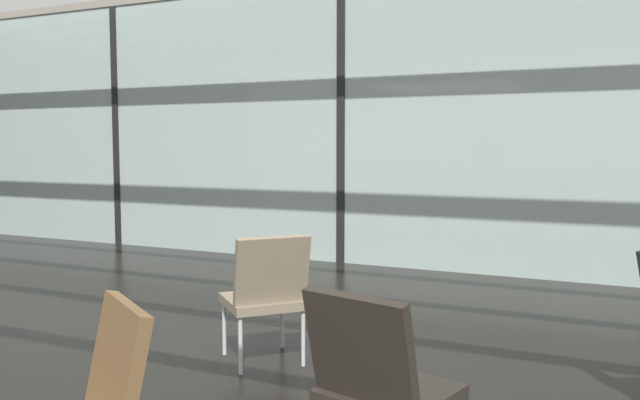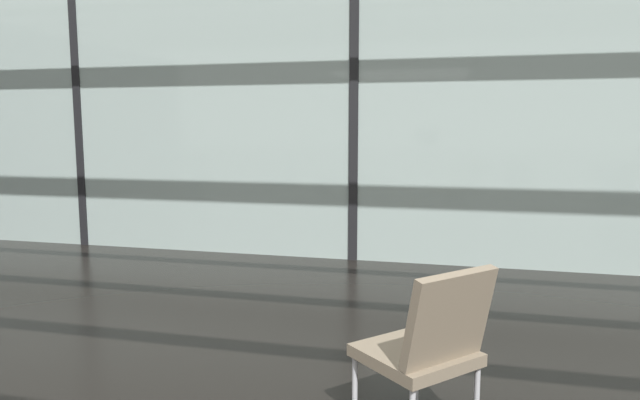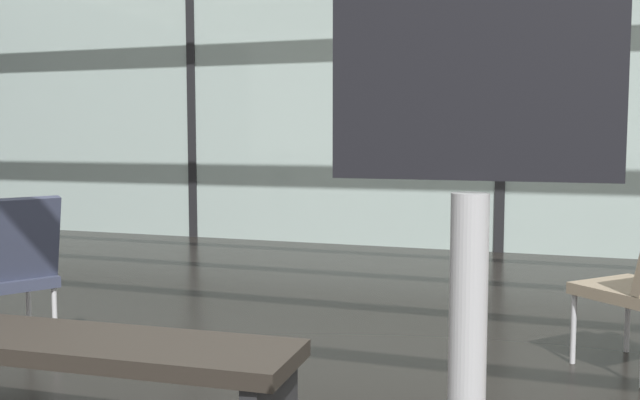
{
  "view_description": "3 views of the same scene",
  "coord_description": "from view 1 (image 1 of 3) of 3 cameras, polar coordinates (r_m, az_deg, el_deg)",
  "views": [
    {
      "loc": [
        3.15,
        -2.11,
        1.44
      ],
      "look_at": [
        -1.08,
        6.85,
        0.6
      ],
      "focal_mm": 36.89,
      "sensor_mm": 36.0,
      "label": 1
    },
    {
      "loc": [
        1.15,
        -1.08,
        1.51
      ],
      "look_at": [
        0.22,
        2.7,
        1.0
      ],
      "focal_mm": 31.92,
      "sensor_mm": 36.0,
      "label": 2
    },
    {
      "loc": [
        0.6,
        -2.29,
        1.19
      ],
      "look_at": [
        -1.61,
        4.22,
        0.57
      ],
      "focal_mm": 40.28,
      "sensor_mm": 36.0,
      "label": 3
    }
  ],
  "objects": [
    {
      "name": "parked_airplane",
      "position": [
        13.21,
        18.59,
        7.9
      ],
      "size": [
        11.75,
        4.39,
        4.39
      ],
      "color": "silver",
      "rests_on": "ground"
    },
    {
      "name": "glass_curtain_wall",
      "position": [
        7.96,
        1.95,
        6.62
      ],
      "size": [
        14.0,
        0.08,
        3.37
      ],
      "primitive_type": "cube",
      "color": "#A3B7B2",
      "rests_on": "ground"
    },
    {
      "name": "window_mullion_0",
      "position": [
        9.89,
        -17.13,
        6.07
      ],
      "size": [
        0.1,
        0.12,
        3.37
      ],
      "primitive_type": "cube",
      "color": "black",
      "rests_on": "ground"
    },
    {
      "name": "lounge_chair_6",
      "position": [
        2.78,
        5.05,
        -15.17
      ],
      "size": [
        0.6,
        0.63,
        0.87
      ],
      "rotation": [
        0.0,
        0.0,
        2.89
      ],
      "color": "#28231E",
      "rests_on": "ground"
    },
    {
      "name": "window_mullion_1",
      "position": [
        7.96,
        1.95,
        6.62
      ],
      "size": [
        0.1,
        0.12,
        3.37
      ],
      "primitive_type": "cube",
      "color": "black",
      "rests_on": "ground"
    },
    {
      "name": "lounge_chair_4",
      "position": [
        4.33,
        -4.68,
        -7.81
      ],
      "size": [
        0.71,
        0.71,
        0.87
      ],
      "rotation": [
        0.0,
        0.0,
        3.97
      ],
      "color": "#7F705B",
      "rests_on": "ground"
    }
  ]
}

